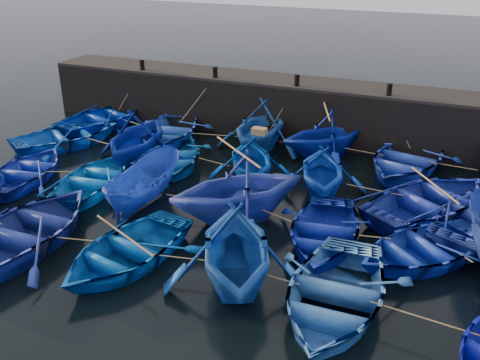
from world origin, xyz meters
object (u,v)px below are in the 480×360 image
at_px(boat_13, 27,170).
at_px(wooden_crate, 259,131).
at_px(boat_0, 105,117).
at_px(boat_8, 174,155).

bearing_deg(boat_13, wooden_crate, -169.38).
bearing_deg(wooden_crate, boat_0, 160.60).
xyz_separation_m(boat_0, boat_13, (1.17, -6.57, -0.07)).
bearing_deg(boat_8, wooden_crate, -33.04).
distance_m(boat_0, wooden_crate, 10.17).
relative_size(boat_0, wooden_crate, 9.48).
height_order(boat_0, boat_8, boat_0).
distance_m(boat_0, boat_8, 6.38).
height_order(boat_0, wooden_crate, wooden_crate).
relative_size(boat_0, boat_13, 1.16).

